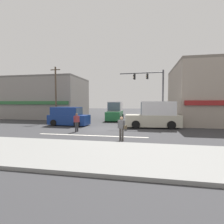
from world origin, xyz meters
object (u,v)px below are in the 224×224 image
object	(u,v)px
van_crossing_center	(68,117)
traffic_light_mast	(154,89)
pedestrian_foreground_with_bag	(122,127)
box_truck_crossing_rightbound	(154,116)
pedestrian_mid_crossing	(77,121)
box_truck_crossing_leftbound	(115,112)
utility_pole_near_left	(56,93)

from	to	relation	value
van_crossing_center	traffic_light_mast	bearing A→B (deg)	7.21
van_crossing_center	pedestrian_foreground_with_bag	distance (m)	9.99
box_truck_crossing_rightbound	pedestrian_mid_crossing	world-z (taller)	box_truck_crossing_rightbound
traffic_light_mast	van_crossing_center	distance (m)	10.22
box_truck_crossing_rightbound	pedestrian_mid_crossing	bearing A→B (deg)	-151.42
traffic_light_mast	pedestrian_mid_crossing	bearing A→B (deg)	-143.89
van_crossing_center	pedestrian_mid_crossing	world-z (taller)	van_crossing_center
pedestrian_mid_crossing	pedestrian_foreground_with_bag	bearing A→B (deg)	-34.01
pedestrian_foreground_with_bag	pedestrian_mid_crossing	size ratio (longest dim) A/B	1.00
box_truck_crossing_leftbound	pedestrian_foreground_with_bag	xyz separation A→B (m)	(2.88, -13.88, -0.30)
traffic_light_mast	pedestrian_foreground_with_bag	size ratio (longest dim) A/B	3.71
box_truck_crossing_rightbound	van_crossing_center	xyz separation A→B (m)	(-9.68, 0.06, -0.25)
traffic_light_mast	van_crossing_center	xyz separation A→B (m)	(-9.64, -1.22, -3.17)
traffic_light_mast	box_truck_crossing_rightbound	distance (m)	3.19
box_truck_crossing_rightbound	box_truck_crossing_leftbound	world-z (taller)	same
traffic_light_mast	pedestrian_mid_crossing	size ratio (longest dim) A/B	3.71
box_truck_crossing_rightbound	van_crossing_center	world-z (taller)	box_truck_crossing_rightbound
utility_pole_near_left	box_truck_crossing_leftbound	xyz separation A→B (m)	(7.65, 3.52, -2.65)
utility_pole_near_left	pedestrian_mid_crossing	xyz separation A→B (m)	(5.99, -7.30, -2.95)
pedestrian_foreground_with_bag	utility_pole_near_left	bearing A→B (deg)	135.46
utility_pole_near_left	van_crossing_center	world-z (taller)	utility_pole_near_left
utility_pole_near_left	traffic_light_mast	size ratio (longest dim) A/B	1.21
utility_pole_near_left	box_truck_crossing_rightbound	xyz separation A→B (m)	(13.04, -3.46, -2.65)
box_truck_crossing_rightbound	pedestrian_mid_crossing	xyz separation A→B (m)	(-7.05, -3.84, -0.30)
traffic_light_mast	box_truck_crossing_leftbound	world-z (taller)	traffic_light_mast
pedestrian_foreground_with_bag	pedestrian_mid_crossing	xyz separation A→B (m)	(-4.53, 3.06, -0.00)
box_truck_crossing_rightbound	pedestrian_mid_crossing	size ratio (longest dim) A/B	3.44
utility_pole_near_left	box_truck_crossing_leftbound	bearing A→B (deg)	24.70
utility_pole_near_left	box_truck_crossing_rightbound	world-z (taller)	utility_pole_near_left
box_truck_crossing_leftbound	pedestrian_foreground_with_bag	world-z (taller)	box_truck_crossing_leftbound
box_truck_crossing_leftbound	pedestrian_mid_crossing	distance (m)	10.95
box_truck_crossing_rightbound	pedestrian_foreground_with_bag	xyz separation A→B (m)	(-2.51, -6.90, -0.30)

